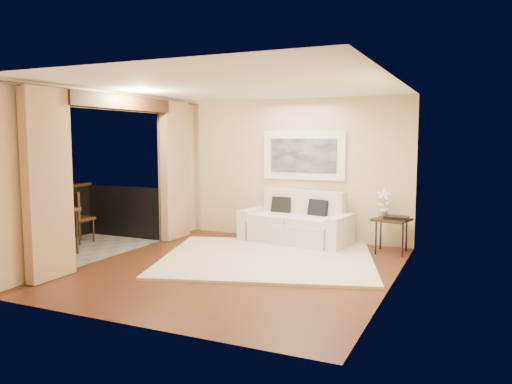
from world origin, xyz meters
The scene contains 18 objects.
floor centered at (0.00, 0.00, 0.00)m, with size 5.00×5.00×0.00m, color #4F2817.
room_shell centered at (-2.13, 0.00, 2.52)m, with size 5.00×6.40×5.00m.
balcony centered at (-3.31, 0.00, 0.18)m, with size 1.81×2.60×1.17m.
curtains centered at (-2.11, 0.00, 1.34)m, with size 0.16×4.80×2.64m.
artwork centered at (0.18, 2.46, 1.62)m, with size 1.62×0.07×0.92m.
rug centered at (0.19, 0.72, 0.02)m, with size 3.33×2.90×0.04m, color beige.
sofa centered at (0.19, 2.09, 0.34)m, with size 2.12×1.15×0.97m.
side_table centered at (1.93, 2.00, 0.54)m, with size 0.66×0.66×0.59m.
tray centered at (2.01, 1.98, 0.62)m, with size 0.38×0.28×0.05m, color black.
orchid centered at (1.77, 2.15, 0.84)m, with size 0.26×0.18×0.49m, color white.
bistro_table centered at (-3.17, -0.53, 0.72)m, with size 0.73×0.73×0.80m.
balcony_chair_far centered at (-3.54, 0.38, 0.57)m, with size 0.45×0.45×0.98m.
balcony_chair_near centered at (-3.57, -0.77, 0.59)m, with size 0.52×0.52×1.01m.
ice_bucket centered at (-3.27, -0.43, 0.90)m, with size 0.18×0.18×0.20m, color silver.
candle centered at (-3.13, -0.37, 0.83)m, with size 0.06×0.06×0.07m, color red.
vase centered at (-3.20, -0.76, 0.89)m, with size 0.04×0.04×0.18m, color silver.
glass_a centered at (-3.05, -0.61, 0.86)m, with size 0.06×0.06×0.12m, color white.
glass_b centered at (-3.04, -0.54, 0.86)m, with size 0.06×0.06×0.12m, color white.
Camera 1 is at (3.26, -6.55, 1.95)m, focal length 35.00 mm.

